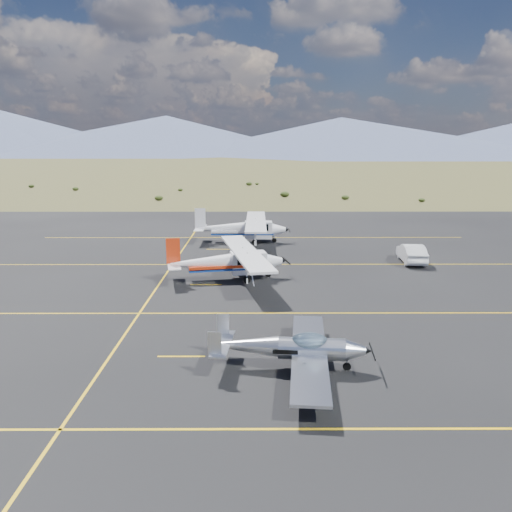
% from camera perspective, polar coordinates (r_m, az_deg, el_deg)
% --- Properties ---
extents(ground, '(1600.00, 1600.00, 0.00)m').
position_cam_1_polar(ground, '(24.60, -0.36, -8.10)').
color(ground, '#383D1C').
rests_on(ground, ground).
extents(apron, '(72.00, 72.00, 0.02)m').
position_cam_1_polar(apron, '(31.25, -0.33, -3.56)').
color(apron, black).
rests_on(apron, ground).
extents(aircraft_low_wing, '(6.08, 8.45, 1.83)m').
position_cam_1_polar(aircraft_low_wing, '(20.01, 4.29, -10.44)').
color(aircraft_low_wing, silver).
rests_on(aircraft_low_wing, apron).
extents(aircraft_cessna, '(7.21, 11.50, 2.90)m').
position_cam_1_polar(aircraft_cessna, '(32.65, -3.22, -0.54)').
color(aircraft_cessna, white).
rests_on(aircraft_cessna, apron).
extents(aircraft_plain, '(7.37, 12.29, 3.13)m').
position_cam_1_polar(aircraft_plain, '(45.13, -1.57, 3.27)').
color(aircraft_plain, white).
rests_on(aircraft_plain, apron).
extents(sedan, '(1.86, 4.43, 1.42)m').
position_cam_1_polar(sedan, '(39.36, 17.36, 0.32)').
color(sedan, silver).
rests_on(sedan, apron).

